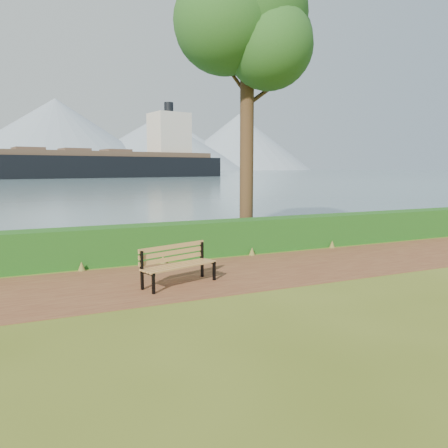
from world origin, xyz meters
name	(u,v)px	position (x,y,z in m)	size (l,w,h in m)	color
ground	(232,277)	(0.00, 0.00, 0.00)	(140.00, 140.00, 0.00)	#495819
path	(227,274)	(0.00, 0.30, 0.01)	(40.00, 3.40, 0.01)	#572B1D
hedge	(194,239)	(0.00, 2.60, 0.50)	(32.00, 0.85, 1.00)	#184C15
water	(37,172)	(0.00, 260.00, 0.01)	(700.00, 510.00, 0.00)	slate
mountains	(20,138)	(-9.17, 406.05, 27.70)	(585.00, 190.00, 70.00)	gray
bench	(177,262)	(-1.41, -0.12, 0.51)	(1.82, 1.03, 0.88)	black
tree	(247,21)	(2.26, 3.74, 7.14)	(4.90, 4.02, 9.61)	#322114
cargo_ship	(96,164)	(11.24, 104.72, 3.31)	(74.09, 25.07, 22.23)	black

